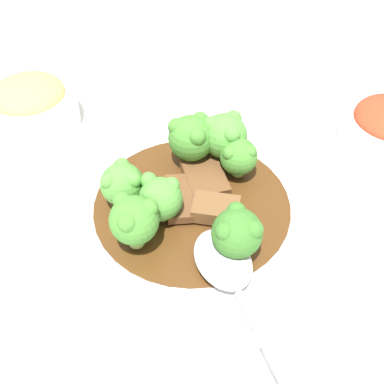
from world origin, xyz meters
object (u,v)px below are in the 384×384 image
beef_strip_2 (216,209)px  side_bowl_appetizer (31,104)px  broccoli_floret_2 (191,137)px  broccoli_floret_5 (225,135)px  broccoli_floret_4 (158,195)px  broccoli_floret_3 (122,183)px  main_plate (192,208)px  beef_strip_0 (204,176)px  broccoli_floret_6 (237,232)px  broccoli_floret_0 (239,156)px  beef_strip_1 (183,198)px  serving_spoon (231,276)px  broccoli_floret_1 (134,220)px

beef_strip_2 → side_bowl_appetizer: bearing=-70.0°
broccoli_floret_2 → broccoli_floret_5: size_ratio=1.00×
broccoli_floret_2 → broccoli_floret_4: (0.07, 0.05, -0.01)m
beef_strip_2 → broccoli_floret_3: 0.09m
main_plate → beef_strip_0: beef_strip_0 is taller
broccoli_floret_2 → broccoli_floret_6: broccoli_floret_2 is taller
beef_strip_0 → beef_strip_2: (0.02, 0.05, 0.00)m
main_plate → side_bowl_appetizer: bearing=-70.4°
broccoli_floret_0 → beef_strip_1: bearing=2.4°
main_plate → beef_strip_2: beef_strip_2 is taller
serving_spoon → broccoli_floret_6: bearing=-133.6°
broccoli_floret_4 → side_bowl_appetizer: bearing=-78.4°
main_plate → broccoli_floret_4: (0.04, -0.00, 0.04)m
beef_strip_1 → broccoli_floret_2: 0.07m
beef_strip_2 → broccoli_floret_6: size_ratio=1.07×
beef_strip_2 → broccoli_floret_3: bearing=-43.1°
beef_strip_1 → serving_spoon: size_ratio=0.28×
broccoli_floret_2 → side_bowl_appetizer: broccoli_floret_2 is taller
main_plate → broccoli_floret_1: bearing=12.2°
broccoli_floret_4 → broccoli_floret_2: bearing=-144.6°
broccoli_floret_1 → broccoli_floret_2: 0.13m
broccoli_floret_2 → broccoli_floret_6: bearing=75.4°
broccoli_floret_5 → side_bowl_appetizer: broccoli_floret_5 is taller
broccoli_floret_3 → serving_spoon: size_ratio=0.19×
broccoli_floret_4 → side_bowl_appetizer: size_ratio=0.43×
main_plate → broccoli_floret_5: size_ratio=5.82×
beef_strip_1 → broccoli_floret_5: size_ratio=1.25×
main_plate → broccoli_floret_6: bearing=90.2°
main_plate → broccoli_floret_2: bearing=-122.0°
beef_strip_2 → broccoli_floret_0: 0.06m
broccoli_floret_0 → beef_strip_2: bearing=33.9°
broccoli_floret_6 → broccoli_floret_3: bearing=-63.0°
beef_strip_1 → broccoli_floret_5: broccoli_floret_5 is taller
broccoli_floret_1 → broccoli_floret_2: same height
broccoli_floret_0 → broccoli_floret_4: (0.10, 0.00, 0.00)m
broccoli_floret_4 → broccoli_floret_3: bearing=-57.1°
broccoli_floret_3 → broccoli_floret_5: size_ratio=0.85×
broccoli_floret_5 → serving_spoon: bearing=57.3°
broccoli_floret_5 → broccoli_floret_0: bearing=86.4°
broccoli_floret_3 → broccoli_floret_6: bearing=117.0°
broccoli_floret_2 → side_bowl_appetizer: size_ratio=0.51×
beef_strip_0 → broccoli_floret_2: bearing=-98.6°
beef_strip_2 → broccoli_floret_1: bearing=-7.2°
main_plate → serving_spoon: bearing=77.5°
broccoli_floret_0 → broccoli_floret_5: 0.03m
beef_strip_0 → broccoli_floret_1: (0.10, 0.04, 0.03)m
beef_strip_0 → broccoli_floret_0: broccoli_floret_0 is taller
beef_strip_2 → broccoli_floret_2: size_ratio=0.97×
broccoli_floret_2 → serving_spoon: bearing=69.9°
beef_strip_1 → broccoli_floret_4: bearing=3.1°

